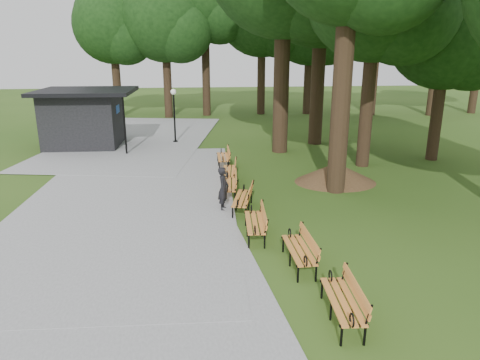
{
  "coord_description": "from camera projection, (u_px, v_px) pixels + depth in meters",
  "views": [
    {
      "loc": [
        -1.38,
        -12.84,
        5.38
      ],
      "look_at": [
        0.08,
        1.27,
        1.1
      ],
      "focal_mm": 33.07,
      "sensor_mm": 36.0,
      "label": 1
    }
  ],
  "objects": [
    {
      "name": "bench_2",
      "position": [
        255.0,
        223.0,
        12.95
      ],
      "size": [
        0.76,
        1.94,
        0.88
      ],
      "primitive_type": null,
      "rotation": [
        0.0,
        0.0,
        -1.64
      ],
      "color": "orange",
      "rests_on": "ground"
    },
    {
      "name": "bench_3",
      "position": [
        242.0,
        198.0,
        15.01
      ],
      "size": [
        1.06,
        2.0,
        0.88
      ],
      "primitive_type": null,
      "rotation": [
        0.0,
        0.0,
        -1.8
      ],
      "color": "orange",
      "rests_on": "ground"
    },
    {
      "name": "path",
      "position": [
        126.0,
        197.0,
        16.37
      ],
      "size": [
        12.0,
        38.0,
        0.06
      ],
      "primitive_type": "cube",
      "color": "gray",
      "rests_on": "ground"
    },
    {
      "name": "person",
      "position": [
        223.0,
        189.0,
        15.0
      ],
      "size": [
        0.46,
        0.61,
        1.52
      ],
      "primitive_type": "imported",
      "rotation": [
        0.0,
        0.0,
        1.37
      ],
      "color": "black",
      "rests_on": "ground"
    },
    {
      "name": "tree_backdrop",
      "position": [
        305.0,
        8.0,
        33.92
      ],
      "size": [
        36.82,
        9.58,
        16.51
      ],
      "primitive_type": null,
      "color": "black",
      "rests_on": "ground"
    },
    {
      "name": "lamp_post",
      "position": [
        174.0,
        104.0,
        25.31
      ],
      "size": [
        0.32,
        0.32,
        3.1
      ],
      "color": "black",
      "rests_on": "ground"
    },
    {
      "name": "bench_4",
      "position": [
        229.0,
        185.0,
        16.53
      ],
      "size": [
        0.8,
        1.95,
        0.88
      ],
      "primitive_type": null,
      "rotation": [
        0.0,
        0.0,
        -1.66
      ],
      "color": "orange",
      "rests_on": "ground"
    },
    {
      "name": "ground",
      "position": [
        242.0,
        225.0,
        13.92
      ],
      "size": [
        100.0,
        100.0,
        0.0
      ],
      "primitive_type": "plane",
      "color": "#2D4E16",
      "rests_on": "ground"
    },
    {
      "name": "lawn_tree_5",
      "position": [
        448.0,
        29.0,
        20.26
      ],
      "size": [
        5.54,
        5.54,
        8.96
      ],
      "color": "black",
      "rests_on": "ground"
    },
    {
      "name": "bench_0",
      "position": [
        342.0,
        301.0,
        8.96
      ],
      "size": [
        0.75,
        1.93,
        0.88
      ],
      "primitive_type": null,
      "rotation": [
        0.0,
        0.0,
        -1.63
      ],
      "color": "orange",
      "rests_on": "ground"
    },
    {
      "name": "dirt_mound",
      "position": [
        336.0,
        172.0,
        18.23
      ],
      "size": [
        2.82,
        2.82,
        0.82
      ],
      "primitive_type": "cone",
      "color": "#47301C",
      "rests_on": "ground"
    },
    {
      "name": "kiosk",
      "position": [
        83.0,
        118.0,
        24.52
      ],
      "size": [
        5.18,
        4.54,
        3.17
      ],
      "primitive_type": null,
      "rotation": [
        0.0,
        0.0,
        -0.03
      ],
      "color": "black",
      "rests_on": "ground"
    },
    {
      "name": "bench_1",
      "position": [
        299.0,
        250.0,
        11.2
      ],
      "size": [
        0.67,
        1.91,
        0.88
      ],
      "primitive_type": null,
      "rotation": [
        0.0,
        0.0,
        -1.55
      ],
      "color": "orange",
      "rests_on": "ground"
    },
    {
      "name": "bench_5",
      "position": [
        229.0,
        171.0,
        18.33
      ],
      "size": [
        0.85,
        1.96,
        0.88
      ],
      "primitive_type": null,
      "rotation": [
        0.0,
        0.0,
        -1.68
      ],
      "color": "orange",
      "rests_on": "ground"
    },
    {
      "name": "bench_6",
      "position": [
        223.0,
        157.0,
        20.66
      ],
      "size": [
        0.66,
        1.91,
        0.88
      ],
      "primitive_type": null,
      "rotation": [
        0.0,
        0.0,
        -1.58
      ],
      "color": "orange",
      "rests_on": "ground"
    }
  ]
}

